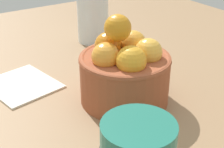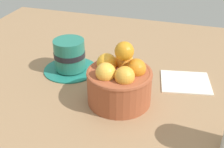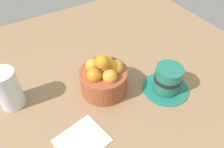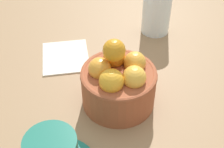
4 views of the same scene
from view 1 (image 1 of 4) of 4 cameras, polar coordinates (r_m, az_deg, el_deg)
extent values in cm
cube|color=#997551|center=(53.05, 2.04, -6.51)|extent=(110.18, 101.50, 4.83)
cylinder|color=#9E4C2D|center=(49.96, 2.15, -0.75)|extent=(13.29, 13.29, 7.21)
torus|color=#9E4C2D|center=(48.55, 2.21, 2.59)|extent=(13.49, 13.49, 1.00)
sphere|color=orange|center=(50.05, -0.69, 4.87)|extent=(4.07, 4.07, 4.07)
sphere|color=orange|center=(46.51, -1.20, 3.06)|extent=(3.97, 3.97, 3.97)
sphere|color=gold|center=(45.16, 3.28, 2.25)|extent=(4.21, 4.21, 4.21)
sphere|color=#F6B33F|center=(48.01, 6.18, 3.70)|extent=(4.06, 4.06, 4.06)
sphere|color=gold|center=(50.92, 3.61, 5.22)|extent=(3.96, 3.96, 3.96)
sphere|color=orange|center=(46.87, 0.97, 7.83)|extent=(3.86, 3.86, 3.86)
cylinder|color=silver|center=(71.99, -3.29, 9.94)|extent=(6.59, 6.59, 11.43)
cube|color=white|center=(57.29, -15.12, -1.62)|extent=(12.91, 11.76, 0.60)
camera|label=2|loc=(0.91, 27.46, 30.96)|focal=47.90mm
camera|label=3|loc=(0.62, -58.13, 37.38)|focal=35.91mm
camera|label=4|loc=(0.31, 87.68, 38.12)|focal=51.08mm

